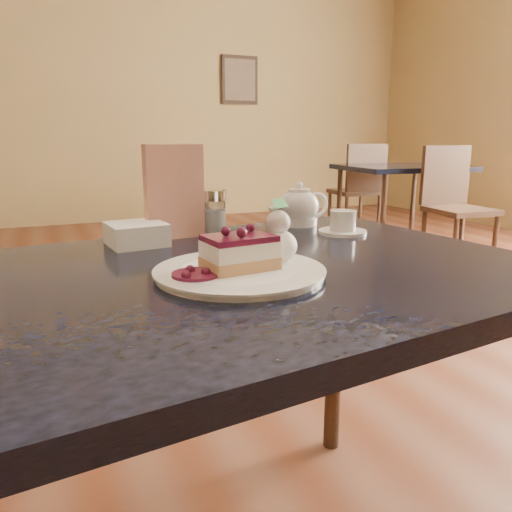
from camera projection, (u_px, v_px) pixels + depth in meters
name	position (u px, v px, depth m)	size (l,w,h in m)	color
main_table	(227.00, 310.00, 0.90)	(1.24, 0.90, 0.73)	black
dessert_plate	(240.00, 272.00, 0.84)	(0.28, 0.28, 0.01)	white
cheesecake_slice	(239.00, 252.00, 0.83)	(0.12, 0.09, 0.06)	tan
whipped_cream	(278.00, 246.00, 0.88)	(0.07, 0.07, 0.06)	white
berry_sauce	(196.00, 274.00, 0.80)	(0.08, 0.08, 0.01)	#4A1434
tea_set	(307.00, 211.00, 1.29)	(0.20, 0.26, 0.10)	white
menu_card	(174.00, 192.00, 1.13)	(0.14, 0.03, 0.21)	silver
sugar_shaker	(214.00, 212.00, 1.18)	(0.06, 0.06, 0.11)	white
napkin_stack	(136.00, 234.00, 1.08)	(0.12, 0.12, 0.05)	white
bg_table_far_right	(397.00, 242.00, 4.28)	(1.02, 1.74, 1.16)	black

